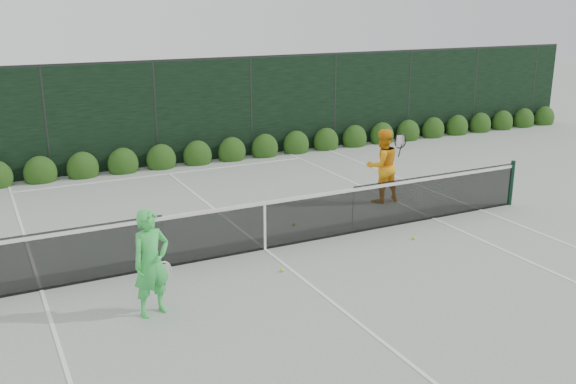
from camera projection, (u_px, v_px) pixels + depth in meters
name	position (u px, v px, depth m)	size (l,w,h in m)	color
ground	(265.00, 249.00, 12.48)	(80.00, 80.00, 0.00)	gray
tennis_net	(264.00, 224.00, 12.32)	(12.90, 0.10, 1.07)	#103020
player_woman	(151.00, 263.00, 9.69)	(0.70, 0.55, 1.68)	#3BCC53
player_man	(382.00, 166.00, 15.25)	(0.94, 0.69, 1.77)	#FFA315
court_lines	(265.00, 249.00, 12.48)	(11.03, 23.83, 0.01)	white
windscreen_fence	(339.00, 215.00, 9.73)	(32.00, 21.07, 3.06)	black
hedge_row	(161.00, 160.00, 18.53)	(31.66, 0.65, 0.94)	#16360E
tennis_balls	(331.00, 243.00, 12.73)	(3.17, 2.16, 0.07)	#BADC30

